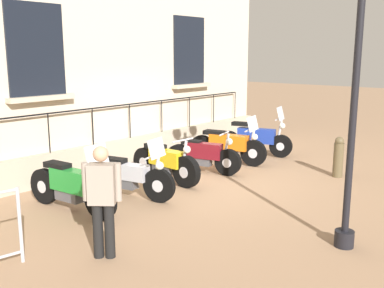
# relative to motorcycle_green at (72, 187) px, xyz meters

# --- Properties ---
(ground_plane) EXTENTS (60.00, 60.00, 0.00)m
(ground_plane) POSITION_rel_motorcycle_green_xyz_m (0.30, 2.94, -0.45)
(ground_plane) COLOR #9E7A5B
(building_facade) EXTENTS (0.82, 10.75, 7.12)m
(building_facade) POSITION_rel_motorcycle_green_xyz_m (-2.15, 2.94, 3.00)
(building_facade) COLOR beige
(building_facade) RESTS_ON ground_plane
(motorcycle_green) EXTENTS (2.13, 0.56, 1.28)m
(motorcycle_green) POSITION_rel_motorcycle_green_xyz_m (0.00, 0.00, 0.00)
(motorcycle_green) COLOR black
(motorcycle_green) RESTS_ON ground_plane
(motorcycle_silver) EXTENTS (2.05, 0.75, 1.22)m
(motorcycle_silver) POSITION_rel_motorcycle_green_xyz_m (0.17, 1.18, -0.03)
(motorcycle_silver) COLOR black
(motorcycle_silver) RESTS_ON ground_plane
(motorcycle_yellow) EXTENTS (1.94, 0.61, 1.01)m
(motorcycle_yellow) POSITION_rel_motorcycle_green_xyz_m (-0.02, 2.41, -0.03)
(motorcycle_yellow) COLOR black
(motorcycle_yellow) RESTS_ON ground_plane
(motorcycle_maroon) EXTENTS (1.85, 0.72, 0.99)m
(motorcycle_maroon) POSITION_rel_motorcycle_green_xyz_m (0.11, 3.55, -0.06)
(motorcycle_maroon) COLOR black
(motorcycle_maroon) RESTS_ON ground_plane
(motorcycle_orange) EXTENTS (2.06, 0.77, 1.25)m
(motorcycle_orange) POSITION_rel_motorcycle_green_xyz_m (0.02, 4.66, 0.01)
(motorcycle_orange) COLOR black
(motorcycle_orange) RESTS_ON ground_plane
(motorcycle_blue) EXTENTS (2.04, 0.79, 1.37)m
(motorcycle_blue) POSITION_rel_motorcycle_green_xyz_m (0.05, 5.91, -0.00)
(motorcycle_blue) COLOR black
(motorcycle_blue) RESTS_ON ground_plane
(lamppost) EXTENTS (0.31, 1.01, 4.59)m
(lamppost) POSITION_rel_motorcycle_green_xyz_m (4.26, 1.69, 2.50)
(lamppost) COLOR black
(lamppost) RESTS_ON ground_plane
(bollard) EXTENTS (0.22, 0.22, 0.92)m
(bollard) POSITION_rel_motorcycle_green_xyz_m (2.68, 5.24, 0.01)
(bollard) COLOR brown
(bollard) RESTS_ON ground_plane
(pedestrian_standing) EXTENTS (0.44, 0.40, 1.57)m
(pedestrian_standing) POSITION_rel_motorcycle_green_xyz_m (1.88, -0.79, 0.42)
(pedestrian_standing) COLOR black
(pedestrian_standing) RESTS_ON ground_plane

